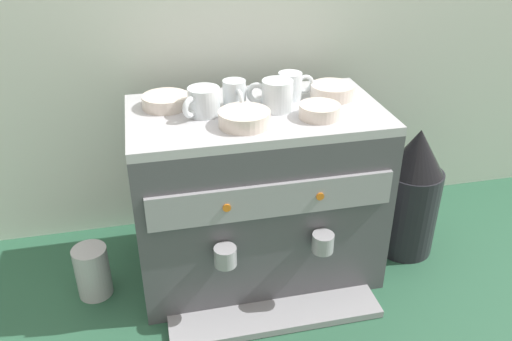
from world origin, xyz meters
The scene contains 13 objects.
ground_plane centered at (0.00, 0.00, 0.00)m, with size 4.00×4.00×0.00m, color #28563D.
tiled_backsplash_wall centered at (0.00, 0.31, 0.48)m, with size 2.80×0.03×0.97m, color silver.
espresso_machine centered at (0.00, 0.00, 0.25)m, with size 0.66×0.48×0.50m.
ceramic_cup_0 centered at (0.05, -0.01, 0.54)m, with size 0.12×0.08×0.08m.
ceramic_cup_1 centered at (-0.05, 0.03, 0.54)m, with size 0.06×0.10×0.07m.
ceramic_cup_2 centered at (-0.14, 0.00, 0.54)m, with size 0.10×0.10×0.07m.
ceramic_cup_3 centered at (0.11, 0.06, 0.54)m, with size 0.10×0.06×0.07m.
ceramic_bowl_0 centered at (0.14, -0.08, 0.52)m, with size 0.10×0.10×0.03m.
ceramic_bowl_1 centered at (0.22, 0.04, 0.52)m, with size 0.12×0.12×0.04m.
ceramic_bowl_2 centered at (-0.05, -0.09, 0.52)m, with size 0.13×0.13×0.04m.
ceramic_bowl_3 centered at (-0.23, 0.07, 0.52)m, with size 0.12×0.12×0.03m.
coffee_grinder centered at (0.47, -0.02, 0.20)m, with size 0.17×0.17×0.41m.
milk_pitcher centered at (-0.47, -0.03, 0.08)m, with size 0.09×0.09×0.15m, color #B7B7BC.
Camera 1 is at (-0.27, -1.22, 1.02)m, focal length 36.49 mm.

